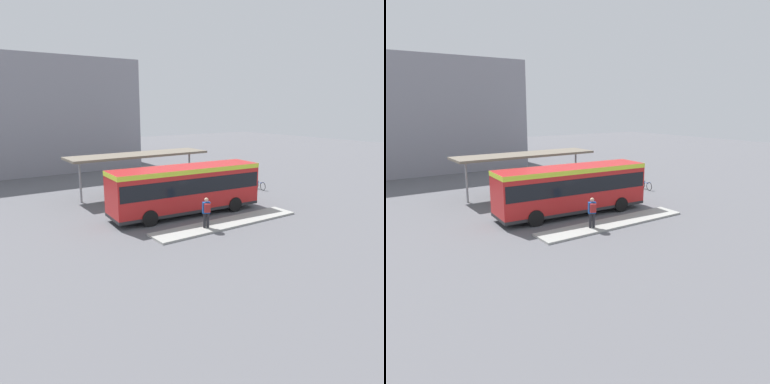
% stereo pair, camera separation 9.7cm
% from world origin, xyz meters
% --- Properties ---
extents(ground_plane, '(120.00, 120.00, 0.00)m').
position_xyz_m(ground_plane, '(0.00, 0.00, 0.00)').
color(ground_plane, '#5B5B60').
extents(curb_island, '(10.21, 1.80, 0.12)m').
position_xyz_m(curb_island, '(0.89, -3.28, 0.06)').
color(curb_island, '#9E9E99').
rests_on(curb_island, ground_plane).
extents(city_bus, '(10.44, 3.21, 3.22)m').
position_xyz_m(city_bus, '(0.01, -0.00, 1.88)').
color(city_bus, red).
rests_on(city_bus, ground_plane).
extents(pedestrian_waiting, '(0.53, 0.57, 1.81)m').
position_xyz_m(pedestrian_waiting, '(-0.84, -3.45, 1.16)').
color(pedestrian_waiting, '#232328').
rests_on(pedestrian_waiting, curb_island).
extents(bicycle_blue, '(0.48, 1.70, 0.74)m').
position_xyz_m(bicycle_blue, '(9.50, 2.71, 0.37)').
color(bicycle_blue, black).
rests_on(bicycle_blue, ground_plane).
extents(bicycle_green, '(0.48, 1.68, 0.73)m').
position_xyz_m(bicycle_green, '(9.51, 3.58, 0.36)').
color(bicycle_green, black).
rests_on(bicycle_green, ground_plane).
extents(bicycle_yellow, '(0.48, 1.81, 0.78)m').
position_xyz_m(bicycle_yellow, '(9.54, 4.45, 0.39)').
color(bicycle_yellow, black).
rests_on(bicycle_yellow, ground_plane).
extents(bicycle_white, '(0.48, 1.78, 0.77)m').
position_xyz_m(bicycle_white, '(9.21, 5.32, 0.38)').
color(bicycle_white, black).
rests_on(bicycle_white, ground_plane).
extents(station_shelter, '(11.54, 2.97, 3.35)m').
position_xyz_m(station_shelter, '(0.14, 6.99, 3.21)').
color(station_shelter, '#706656').
rests_on(station_shelter, ground_plane).
extents(potted_planter_near_shelter, '(1.00, 1.00, 1.46)m').
position_xyz_m(potted_planter_near_shelter, '(4.93, 4.62, 0.76)').
color(potted_planter_near_shelter, slate).
rests_on(potted_planter_near_shelter, ground_plane).
extents(potted_planter_far_side, '(0.88, 0.88, 1.28)m').
position_xyz_m(potted_planter_far_side, '(-0.89, 4.48, 0.66)').
color(potted_planter_far_side, slate).
rests_on(potted_planter_far_side, ground_plane).
extents(station_building, '(24.07, 15.10, 12.18)m').
position_xyz_m(station_building, '(-5.21, 27.38, 6.09)').
color(station_building, gray).
rests_on(station_building, ground_plane).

